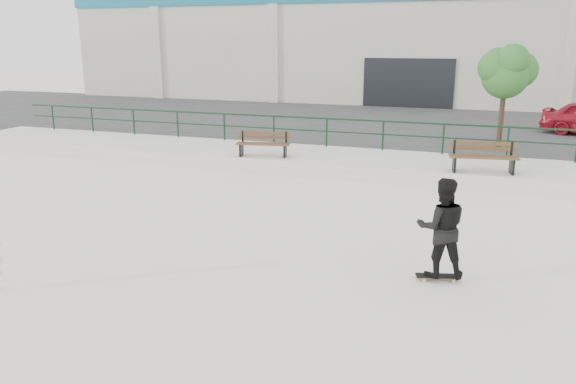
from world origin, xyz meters
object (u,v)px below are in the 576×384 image
at_px(bench_left, 263,144).
at_px(bench_right, 483,157).
at_px(standing_skater, 442,228).
at_px(skateboard, 438,276).
at_px(tree, 507,70).

height_order(bench_left, bench_right, bench_right).
bearing_deg(bench_right, standing_skater, -103.67).
xyz_separation_m(bench_left, skateboard, (6.20, -7.04, -0.82)).
distance_m(bench_left, skateboard, 9.41).
xyz_separation_m(bench_right, skateboard, (-0.58, -7.01, -0.86)).
bearing_deg(tree, bench_right, -96.64).
bearing_deg(tree, skateboard, -95.48).
bearing_deg(bench_left, skateboard, -60.63).
xyz_separation_m(bench_right, tree, (0.51, 4.36, 2.24)).
height_order(bench_right, skateboard, bench_right).
xyz_separation_m(skateboard, standing_skater, (0.00, -0.00, 0.92)).
bearing_deg(bench_left, standing_skater, -60.63).
bearing_deg(bench_left, tree, 18.73).
distance_m(skateboard, standing_skater, 0.92).
height_order(tree, skateboard, tree).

